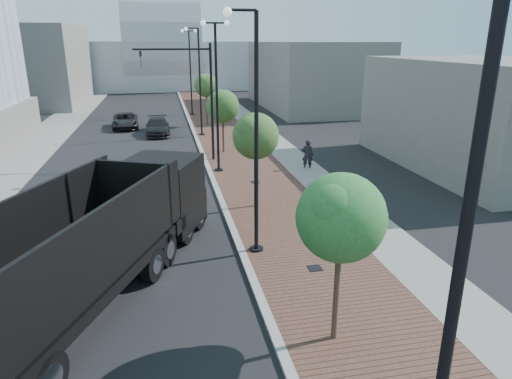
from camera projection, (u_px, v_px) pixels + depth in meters
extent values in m
cube|color=#4C2D23|center=(225.00, 123.00, 46.78)|extent=(7.00, 140.00, 0.12)
cube|color=slate|center=(250.00, 122.00, 47.29)|extent=(2.40, 140.00, 0.13)
cube|color=gray|center=(191.00, 124.00, 46.10)|extent=(0.30, 140.00, 0.14)
cube|color=slate|center=(55.00, 129.00, 43.60)|extent=(4.00, 140.00, 0.12)
cube|color=black|center=(162.00, 193.00, 19.36)|extent=(3.83, 3.89, 2.98)
cube|color=black|center=(177.00, 203.00, 21.06)|extent=(2.74, 1.65, 1.49)
cube|color=black|center=(148.00, 222.00, 18.21)|extent=(2.99, 2.01, 0.57)
cube|color=black|center=(65.00, 293.00, 13.10)|extent=(6.81, 10.74, 0.40)
cube|color=black|center=(63.00, 279.00, 12.96)|extent=(6.92, 10.78, 0.14)
cube|color=black|center=(13.00, 238.00, 12.90)|extent=(4.43, 9.67, 2.29)
cube|color=black|center=(104.00, 247.00, 12.31)|extent=(4.43, 9.67, 2.29)
cube|color=black|center=(134.00, 192.00, 16.81)|extent=(2.67, 1.30, 2.29)
cylinder|color=black|center=(132.00, 224.00, 19.47)|extent=(0.83, 1.29, 1.26)
cylinder|color=silver|center=(132.00, 224.00, 19.47)|extent=(0.64, 0.79, 0.69)
cylinder|color=black|center=(185.00, 229.00, 18.97)|extent=(0.83, 1.29, 1.26)
cylinder|color=silver|center=(185.00, 229.00, 18.97)|extent=(0.64, 0.79, 0.69)
cylinder|color=black|center=(148.00, 211.00, 20.95)|extent=(0.83, 1.29, 1.26)
cylinder|color=silver|center=(148.00, 211.00, 20.95)|extent=(0.64, 0.79, 0.69)
cylinder|color=black|center=(198.00, 215.00, 20.46)|extent=(0.83, 1.29, 1.26)
cylinder|color=silver|center=(198.00, 215.00, 20.46)|extent=(0.64, 0.79, 0.69)
cylinder|color=black|center=(47.00, 377.00, 10.62)|extent=(0.83, 1.29, 1.26)
cylinder|color=silver|center=(47.00, 377.00, 10.62)|extent=(0.64, 0.79, 0.69)
cylinder|color=black|center=(91.00, 257.00, 16.50)|extent=(0.83, 1.29, 1.26)
cylinder|color=silver|center=(91.00, 257.00, 16.50)|extent=(0.64, 0.79, 0.69)
cylinder|color=black|center=(152.00, 264.00, 16.00)|extent=(0.83, 1.29, 1.26)
cylinder|color=silver|center=(152.00, 264.00, 16.00)|extent=(0.64, 0.79, 0.69)
cylinder|color=black|center=(108.00, 244.00, 17.61)|extent=(0.83, 1.29, 1.26)
cylinder|color=silver|center=(108.00, 244.00, 17.61)|extent=(0.64, 0.79, 0.69)
cylinder|color=black|center=(166.00, 250.00, 17.12)|extent=(0.83, 1.29, 1.26)
cylinder|color=silver|center=(166.00, 250.00, 17.12)|extent=(0.64, 0.79, 0.69)
imported|color=silver|center=(116.00, 194.00, 22.70)|extent=(2.19, 5.28, 1.70)
imported|color=black|center=(125.00, 121.00, 44.13)|extent=(2.66, 5.30, 1.44)
imported|color=black|center=(158.00, 127.00, 40.96)|extent=(2.09, 5.07, 1.47)
imported|color=black|center=(307.00, 155.00, 29.75)|extent=(0.86, 0.72, 2.01)
cylinder|color=black|center=(449.00, 333.00, 5.72)|extent=(0.16, 0.16, 9.00)
cylinder|color=black|center=(256.00, 250.00, 18.30)|extent=(0.56, 0.56, 0.20)
cylinder|color=black|center=(256.00, 140.00, 16.88)|extent=(0.16, 0.16, 9.00)
cylinder|color=black|center=(242.00, 10.00, 15.38)|extent=(1.00, 0.10, 0.10)
sphere|color=silver|center=(227.00, 12.00, 15.31)|extent=(0.32, 0.32, 0.32)
cylinder|color=black|center=(219.00, 171.00, 29.46)|extent=(0.56, 0.56, 0.20)
cylinder|color=black|center=(217.00, 100.00, 28.05)|extent=(0.16, 0.16, 9.00)
cylinder|color=black|center=(215.00, 23.00, 26.64)|extent=(1.40, 0.10, 0.10)
sphere|color=silver|center=(203.00, 23.00, 26.51)|extent=(0.32, 0.32, 0.32)
sphere|color=silver|center=(227.00, 23.00, 26.78)|extent=(0.32, 0.32, 0.32)
cylinder|color=black|center=(202.00, 135.00, 40.62)|extent=(0.56, 0.56, 0.20)
cylinder|color=black|center=(200.00, 83.00, 39.21)|extent=(0.16, 0.16, 9.00)
cylinder|color=black|center=(192.00, 28.00, 37.71)|extent=(1.00, 0.10, 0.10)
sphere|color=silver|center=(186.00, 29.00, 37.64)|extent=(0.32, 0.32, 0.32)
cylinder|color=black|center=(192.00, 115.00, 51.79)|extent=(0.56, 0.56, 0.20)
cylinder|color=black|center=(191.00, 74.00, 50.38)|extent=(0.16, 0.16, 9.00)
cylinder|color=black|center=(189.00, 31.00, 48.97)|extent=(1.40, 0.10, 0.10)
sphere|color=silver|center=(182.00, 31.00, 48.84)|extent=(0.32, 0.32, 0.32)
sphere|color=silver|center=(195.00, 31.00, 49.11)|extent=(0.32, 0.32, 0.32)
cylinder|color=black|center=(212.00, 104.00, 31.03)|extent=(0.18, 0.18, 8.00)
cylinder|color=black|center=(172.00, 49.00, 29.43)|extent=(5.00, 0.12, 0.12)
imported|color=black|center=(141.00, 59.00, 29.23)|extent=(0.16, 0.20, 1.00)
cylinder|color=#382619|center=(337.00, 286.00, 12.39)|extent=(0.16, 0.16, 3.52)
sphere|color=#216024|center=(341.00, 218.00, 11.76)|extent=(2.37, 2.37, 2.37)
sphere|color=#216024|center=(350.00, 221.00, 12.20)|extent=(1.66, 1.66, 1.66)
sphere|color=#216024|center=(335.00, 210.00, 11.31)|extent=(1.42, 1.42, 1.42)
cylinder|color=#382619|center=(256.00, 175.00, 22.63)|extent=(0.16, 0.16, 3.48)
sphere|color=#2E511B|center=(256.00, 136.00, 22.01)|extent=(2.28, 2.28, 2.28)
sphere|color=#2E511B|center=(262.00, 140.00, 22.44)|extent=(1.59, 1.59, 1.59)
sphere|color=#2E511B|center=(251.00, 130.00, 21.56)|extent=(1.37, 1.37, 1.37)
cylinder|color=#382619|center=(223.00, 132.00, 33.82)|extent=(0.16, 0.16, 3.32)
sphere|color=#29511C|center=(223.00, 106.00, 33.22)|extent=(2.43, 2.43, 2.43)
sphere|color=#29511C|center=(227.00, 109.00, 33.65)|extent=(1.70, 1.70, 1.70)
sphere|color=#29511C|center=(219.00, 102.00, 32.78)|extent=(1.46, 1.46, 1.46)
cylinder|color=#382619|center=(207.00, 107.00, 44.92)|extent=(0.16, 0.16, 3.71)
sphere|color=#2C4F1B|center=(206.00, 85.00, 44.26)|extent=(2.26, 2.26, 2.26)
sphere|color=#2C4F1B|center=(210.00, 88.00, 44.70)|extent=(1.58, 1.58, 1.58)
sphere|color=#2C4F1B|center=(203.00, 82.00, 43.80)|extent=(1.36, 1.36, 1.36)
cube|color=#AFB3BA|center=(163.00, 63.00, 86.35)|extent=(50.00, 28.00, 8.00)
cube|color=slate|center=(25.00, 66.00, 59.32)|extent=(14.00, 20.00, 10.00)
cube|color=slate|center=(311.00, 75.00, 57.25)|extent=(12.00, 22.00, 8.00)
cube|color=#636059|center=(484.00, 115.00, 29.88)|extent=(10.00, 16.00, 7.00)
cube|color=black|center=(315.00, 268.00, 16.77)|extent=(0.50, 0.50, 0.02)
cube|color=black|center=(255.00, 182.00, 27.01)|extent=(0.50, 0.50, 0.02)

